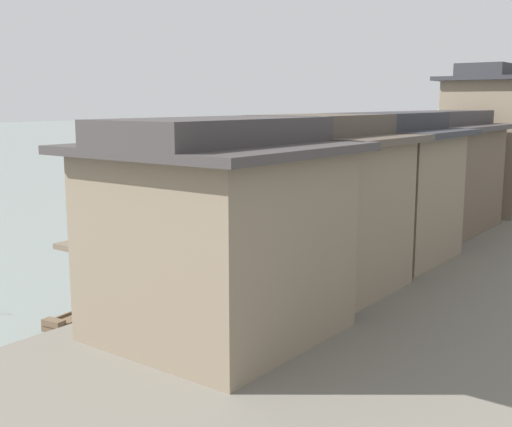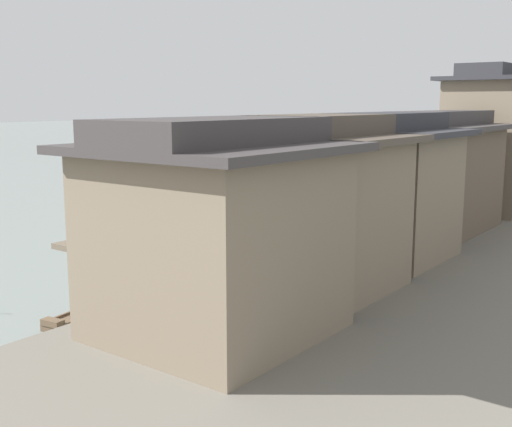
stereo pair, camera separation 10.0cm
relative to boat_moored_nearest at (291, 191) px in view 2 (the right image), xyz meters
The scene contains 12 objects.
boat_moored_nearest is the anchor object (origin of this frame).
boat_moored_second 31.67m from the boat_moored_nearest, 68.06° to the right, with size 1.58×5.53×0.64m.
boat_moored_third 12.30m from the boat_moored_nearest, ahead, with size 1.62×3.54×0.68m.
boat_moored_far 7.69m from the boat_moored_nearest, 42.12° to the right, with size 3.93×2.45×0.83m.
house_waterfront_nearest 35.48m from the boat_moored_nearest, 59.45° to the right, with size 6.81×6.83×6.14m.
house_waterfront_second 30.45m from the boat_moored_nearest, 54.12° to the right, with size 6.36×5.45×6.14m.
house_waterfront_tall 26.16m from the boat_moored_nearest, 47.15° to the right, with size 6.16×5.99×6.14m.
house_waterfront_narrow 21.31m from the boat_moored_nearest, 34.68° to the right, with size 5.46×8.26×6.14m.
house_waterfront_far 18.39m from the boat_moored_nearest, 11.25° to the right, with size 5.66×7.91×8.74m.
mooring_post_dock_near 34.09m from the boat_moored_nearest, 65.21° to the right, with size 0.20×0.20×0.75m, color #473828.
mooring_post_dock_mid 25.46m from the boat_moored_nearest, 55.83° to the right, with size 0.20×0.20×0.89m, color #473828.
mooring_post_dock_far 19.16m from the boat_moored_nearest, 41.66° to the right, with size 0.20×0.20×0.79m, color #473828.
Camera 2 is at (22.90, -6.96, 7.40)m, focal length 45.21 mm.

